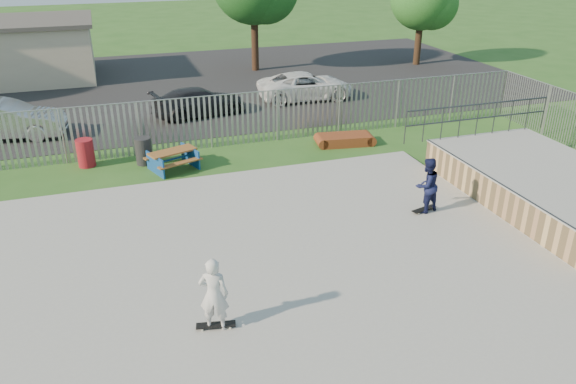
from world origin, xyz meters
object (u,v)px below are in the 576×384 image
object	(u,v)px
trash_bin_grey	(144,151)
car_dark	(199,102)
funbox	(345,140)
trash_bin_red	(86,153)
car_silver	(5,120)
picnic_table	(173,160)
skater_navy	(427,185)
skater_white	(214,294)
car_white	(306,86)

from	to	relation	value
trash_bin_grey	car_dark	size ratio (longest dim) A/B	0.23
funbox	trash_bin_red	distance (m)	9.48
funbox	trash_bin_red	world-z (taller)	trash_bin_red
car_silver	picnic_table	bearing A→B (deg)	-122.74
funbox	car_silver	distance (m)	13.32
picnic_table	skater_navy	world-z (taller)	skater_navy
trash_bin_grey	skater_navy	bearing A→B (deg)	-42.32
trash_bin_grey	car_silver	bearing A→B (deg)	137.85
car_silver	skater_white	xyz separation A→B (m)	(5.42, -14.34, 0.20)
picnic_table	funbox	world-z (taller)	picnic_table
trash_bin_grey	skater_white	distance (m)	9.93
trash_bin_grey	skater_navy	distance (m)	9.83
car_silver	skater_white	world-z (taller)	skater_white
funbox	car_dark	size ratio (longest dim) A/B	0.48
car_dark	car_white	world-z (taller)	car_white
car_dark	car_white	xyz separation A→B (m)	(5.39, 1.00, 0.04)
car_white	skater_navy	xyz separation A→B (m)	(-1.01, -12.73, 0.29)
funbox	car_silver	world-z (taller)	car_silver
trash_bin_red	trash_bin_grey	world-z (taller)	trash_bin_red
funbox	trash_bin_grey	world-z (taller)	trash_bin_grey
car_dark	trash_bin_grey	bearing A→B (deg)	139.76
trash_bin_grey	car_dark	world-z (taller)	car_dark
skater_navy	picnic_table	bearing A→B (deg)	-56.73
picnic_table	skater_white	size ratio (longest dim) A/B	1.21
picnic_table	car_white	xyz separation A→B (m)	(7.37, 6.93, 0.32)
picnic_table	car_silver	world-z (taller)	car_silver
picnic_table	car_white	size ratio (longest dim) A/B	0.42
funbox	skater_white	world-z (taller)	skater_white
car_dark	skater_navy	world-z (taller)	skater_navy
trash_bin_red	car_dark	bearing A→B (deg)	44.35
car_dark	skater_white	size ratio (longest dim) A/B	2.58
funbox	car_white	xyz separation A→B (m)	(0.76, 6.49, 0.48)
picnic_table	funbox	bearing A→B (deg)	-16.14
picnic_table	trash_bin_grey	size ratio (longest dim) A/B	2.04
car_silver	skater_navy	distance (m)	16.43
car_dark	picnic_table	bearing A→B (deg)	150.70
picnic_table	car_white	world-z (taller)	car_white
trash_bin_red	car_white	size ratio (longest dim) A/B	0.21
car_white	skater_navy	distance (m)	12.77
funbox	car_dark	world-z (taller)	car_dark
car_white	car_silver	bearing A→B (deg)	99.16
skater_white	car_dark	bearing A→B (deg)	-77.63
car_white	skater_navy	size ratio (longest dim) A/B	2.88
car_dark	skater_navy	size ratio (longest dim) A/B	2.58
trash_bin_red	skater_white	size ratio (longest dim) A/B	0.60
picnic_table	skater_white	bearing A→B (deg)	-112.41
trash_bin_red	car_white	world-z (taller)	car_white
car_white	skater_navy	world-z (taller)	skater_navy
trash_bin_red	skater_white	world-z (taller)	skater_white
car_silver	skater_white	bearing A→B (deg)	-149.86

